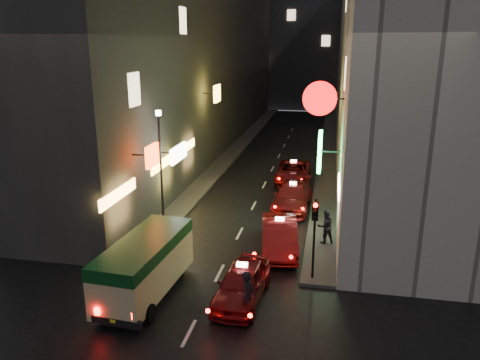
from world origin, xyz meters
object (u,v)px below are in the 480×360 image
Objects in this scene: pedestrian_crossing at (248,292)px; traffic_light at (315,222)px; minibus at (145,261)px; lamp_post at (161,161)px; taxi_near at (242,281)px.

traffic_light reaches higher than pedestrian_crossing.
pedestrian_crossing is at bearing -11.56° from minibus.
traffic_light is (2.16, 3.19, 1.62)m from pedestrian_crossing.
lamp_post is at bearing 42.49° from pedestrian_crossing.
lamp_post is (-5.58, 6.48, 2.89)m from taxi_near.
pedestrian_crossing is at bearing -69.69° from taxi_near.
taxi_near is at bearing 5.68° from minibus.
traffic_light is 0.56× the size of lamp_post.
traffic_light reaches higher than minibus.
lamp_post is at bearing 130.75° from taxi_near.
minibus is 1.60× the size of traffic_light.
lamp_post is (-6.04, 7.72, 2.66)m from pedestrian_crossing.
traffic_light is at bearing -28.91° from lamp_post.
taxi_near is 1.34m from pedestrian_crossing.
pedestrian_crossing is 0.34× the size of lamp_post.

